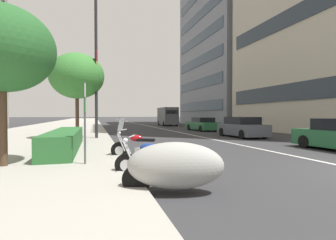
% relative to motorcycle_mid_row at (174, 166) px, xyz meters
% --- Properties ---
extents(sidewalk_right_plaza, '(160.00, 9.88, 0.15)m').
position_rel_motorcycle_mid_row_xyz_m(sidewalk_right_plaza, '(29.87, 5.50, -0.50)').
color(sidewalk_right_plaza, '#A39E93').
rests_on(sidewalk_right_plaza, ground).
extents(lane_centre_stripe, '(110.00, 0.16, 0.01)m').
position_rel_motorcycle_mid_row_xyz_m(lane_centre_stripe, '(34.87, -5.94, -0.57)').
color(lane_centre_stripe, silver).
rests_on(lane_centre_stripe, ground).
extents(motorcycle_mid_row, '(1.35, 2.12, 1.06)m').
position_rel_motorcycle_mid_row_xyz_m(motorcycle_mid_row, '(0.00, 0.00, 0.00)').
color(motorcycle_mid_row, '#9E9E99').
rests_on(motorcycle_mid_row, ground).
extents(motorcycle_nearest_camera, '(0.93, 2.03, 1.08)m').
position_rel_motorcycle_mid_row_xyz_m(motorcycle_nearest_camera, '(1.51, 0.07, -0.17)').
color(motorcycle_nearest_camera, black).
rests_on(motorcycle_nearest_camera, ground).
extents(motorcycle_far_end_row, '(1.08, 2.06, 1.47)m').
position_rel_motorcycle_mid_row_xyz_m(motorcycle_far_end_row, '(4.14, 0.01, -0.14)').
color(motorcycle_far_end_row, black).
rests_on(motorcycle_far_end_row, ground).
extents(car_lead_in_lane, '(4.17, 1.99, 1.46)m').
position_rel_motorcycle_mid_row_xyz_m(car_lead_in_lane, '(11.37, -8.75, 0.11)').
color(car_lead_in_lane, '#4C515B').
rests_on(car_lead_in_lane, ground).
extents(car_far_down_avenue, '(4.51, 1.98, 1.34)m').
position_rel_motorcycle_mid_row_xyz_m(car_far_down_avenue, '(19.15, -9.05, 0.06)').
color(car_far_down_avenue, '#236038').
rests_on(car_far_down_avenue, ground).
extents(delivery_van_ahead, '(5.36, 2.24, 2.70)m').
position_rel_motorcycle_mid_row_xyz_m(delivery_van_ahead, '(31.86, -8.98, 0.86)').
color(delivery_van_ahead, '#4C5156').
rests_on(delivery_van_ahead, ground).
extents(parking_sign_by_curb, '(0.32, 0.06, 2.44)m').
position_rel_motorcycle_mid_row_xyz_m(parking_sign_by_curb, '(3.04, 1.83, 1.10)').
color(parking_sign_by_curb, '#47494C').
rests_on(parking_sign_by_curb, sidewalk_right_plaza).
extents(street_lamp_with_banners, '(1.26, 2.28, 9.30)m').
position_rel_motorcycle_mid_row_xyz_m(street_lamp_with_banners, '(11.83, 1.16, 5.03)').
color(street_lamp_with_banners, '#232326').
rests_on(street_lamp_with_banners, sidewalk_right_plaza).
extents(clipped_hedge_bed, '(6.90, 1.10, 0.80)m').
position_rel_motorcycle_mid_row_xyz_m(clipped_hedge_bed, '(6.68, 2.76, -0.03)').
color(clipped_hedge_bed, '#28602D').
rests_on(clipped_hedge_bed, sidewalk_right_plaza).
extents(street_tree_far_plaza, '(2.89, 2.89, 4.57)m').
position_rel_motorcycle_mid_row_xyz_m(street_tree_far_plaza, '(3.39, 4.08, 2.90)').
color(street_tree_far_plaza, '#473323').
rests_on(street_tree_far_plaza, sidewalk_right_plaza).
extents(street_tree_near_plaza_corner, '(3.37, 3.37, 5.36)m').
position_rel_motorcycle_mid_row_xyz_m(street_tree_near_plaza_corner, '(12.20, 2.61, 3.49)').
color(street_tree_near_plaza_corner, '#473323').
rests_on(street_tree_near_plaza_corner, sidewalk_right_plaza).
extents(office_tower_near_left, '(18.13, 21.91, 37.32)m').
position_rel_motorcycle_mid_row_xyz_m(office_tower_near_left, '(32.96, -25.34, 18.08)').
color(office_tower_near_left, gray).
rests_on(office_tower_near_left, ground).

